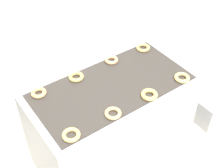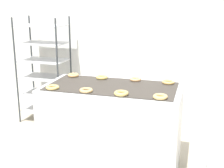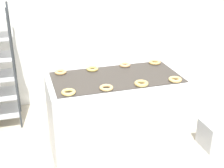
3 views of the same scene
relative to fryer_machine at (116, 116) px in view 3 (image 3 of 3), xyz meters
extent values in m
cube|color=white|center=(0.00, 1.51, 0.94)|extent=(8.00, 0.05, 2.80)
cube|color=#B7BABF|center=(0.00, 0.00, 0.00)|extent=(1.41, 0.74, 0.90)
cube|color=#38332D|center=(0.00, 0.00, 0.45)|extent=(1.29, 0.65, 0.01)
cube|color=#262628|center=(0.39, -0.33, 0.18)|extent=(0.12, 0.07, 0.10)
cylinder|color=#33383D|center=(-1.01, 0.84, 0.31)|extent=(0.02, 0.02, 1.52)
cylinder|color=#33383D|center=(-1.01, 1.29, 0.31)|extent=(0.02, 0.02, 1.52)
cube|color=#B7BABF|center=(1.17, -0.24, -0.30)|extent=(0.39, 0.31, 0.31)
torus|color=#E6BF67|center=(-0.54, -0.26, 0.47)|extent=(0.13, 0.13, 0.03)
torus|color=tan|center=(-0.18, -0.27, 0.47)|extent=(0.13, 0.13, 0.03)
torus|color=tan|center=(0.17, -0.27, 0.47)|extent=(0.14, 0.14, 0.03)
torus|color=#E3B769|center=(0.53, -0.27, 0.47)|extent=(0.13, 0.13, 0.03)
torus|color=#E6AD66|center=(-0.53, 0.26, 0.47)|extent=(0.12, 0.12, 0.03)
torus|color=#DABB5E|center=(-0.19, 0.25, 0.47)|extent=(0.13, 0.13, 0.03)
torus|color=tan|center=(0.19, 0.27, 0.47)|extent=(0.12, 0.12, 0.03)
torus|color=#E1B061|center=(0.54, 0.25, 0.47)|extent=(0.13, 0.13, 0.03)
camera|label=1|loc=(-1.11, -1.55, 2.17)|focal=50.00mm
camera|label=2|loc=(0.84, -2.94, 1.32)|focal=50.00mm
camera|label=3|loc=(-0.90, -2.82, 1.66)|focal=50.00mm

